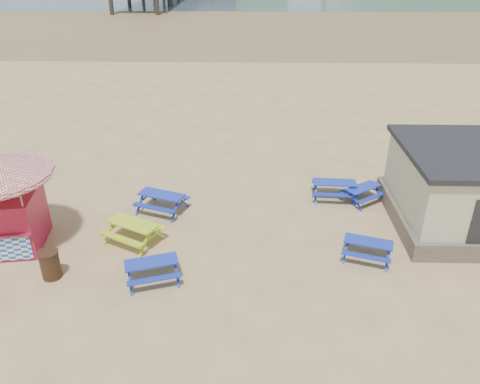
{
  "coord_description": "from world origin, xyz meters",
  "views": [
    {
      "loc": [
        1.2,
        -15.05,
        9.66
      ],
      "look_at": [
        0.76,
        1.5,
        1.0
      ],
      "focal_mm": 35.0,
      "sensor_mm": 36.0,
      "label": 1
    }
  ],
  "objects_px": {
    "picnic_table_blue_a": "(162,202)",
    "picnic_table_blue_b": "(334,190)",
    "picnic_table_yellow": "(134,232)",
    "litter_bin": "(50,264)"
  },
  "relations": [
    {
      "from": "picnic_table_blue_b",
      "to": "litter_bin",
      "type": "xyz_separation_m",
      "value": [
        -10.1,
        -5.79,
        0.12
      ]
    },
    {
      "from": "picnic_table_blue_b",
      "to": "litter_bin",
      "type": "bearing_deg",
      "value": -146.71
    },
    {
      "from": "picnic_table_blue_a",
      "to": "litter_bin",
      "type": "bearing_deg",
      "value": -102.7
    },
    {
      "from": "picnic_table_yellow",
      "to": "litter_bin",
      "type": "relative_size",
      "value": 2.43
    },
    {
      "from": "picnic_table_blue_a",
      "to": "litter_bin",
      "type": "xyz_separation_m",
      "value": [
        -2.88,
        -4.46,
        0.11
      ]
    },
    {
      "from": "picnic_table_blue_b",
      "to": "picnic_table_yellow",
      "type": "distance_m",
      "value": 8.66
    },
    {
      "from": "picnic_table_blue_b",
      "to": "picnic_table_yellow",
      "type": "bearing_deg",
      "value": -151.83
    },
    {
      "from": "picnic_table_blue_a",
      "to": "picnic_table_blue_b",
      "type": "distance_m",
      "value": 7.35
    },
    {
      "from": "picnic_table_blue_a",
      "to": "picnic_table_yellow",
      "type": "bearing_deg",
      "value": -85.57
    },
    {
      "from": "picnic_table_blue_a",
      "to": "picnic_table_blue_b",
      "type": "relative_size",
      "value": 1.18
    }
  ]
}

